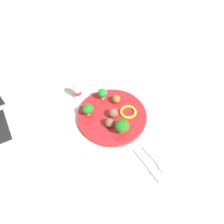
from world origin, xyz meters
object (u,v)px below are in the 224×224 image
at_px(broccoli_floret_back_left, 88,109).
at_px(yogurt_bottle, 77,91).
at_px(napkin, 151,162).
at_px(pepper_ring_near_rim, 128,112).
at_px(fork, 156,161).
at_px(broccoli_floret_back_right, 122,126).
at_px(broccoli_floret_mid_right, 103,93).
at_px(meatball_back_right, 116,99).
at_px(meatball_mid_left, 113,113).
at_px(meatball_mid_right, 109,123).
at_px(knife, 148,166).
at_px(plate, 112,116).

xyz_separation_m(broccoli_floret_back_left, yogurt_bottle, (-0.11, 0.04, -0.01)).
bearing_deg(napkin, pepper_ring_near_rim, 156.08).
bearing_deg(fork, broccoli_floret_back_right, -177.45).
bearing_deg(broccoli_floret_back_left, broccoli_floret_mid_right, 103.57).
height_order(meatball_back_right, meatball_mid_left, meatball_mid_left).
xyz_separation_m(broccoli_floret_mid_right, yogurt_bottle, (-0.09, -0.06, -0.01)).
relative_size(meatball_back_right, napkin, 0.21).
bearing_deg(meatball_mid_right, broccoli_floret_back_right, 15.72).
height_order(meatball_mid_left, napkin, meatball_mid_left).
distance_m(meatball_back_right, knife, 0.31).
xyz_separation_m(plate, broccoli_floret_back_right, (0.08, -0.03, 0.05)).
height_order(broccoli_floret_mid_right, napkin, broccoli_floret_mid_right).
xyz_separation_m(napkin, knife, (0.01, -0.02, 0.00)).
distance_m(broccoli_floret_back_left, meatball_mid_left, 0.10).
bearing_deg(knife, meatball_back_right, 158.36).
distance_m(meatball_back_right, meatball_mid_right, 0.12).
xyz_separation_m(meatball_back_right, yogurt_bottle, (-0.14, -0.09, 0.00)).
distance_m(broccoli_floret_back_right, napkin, 0.17).
bearing_deg(broccoli_floret_back_left, pepper_ring_near_rim, 49.56).
xyz_separation_m(plate, meatball_mid_left, (0.01, -0.00, 0.03)).
height_order(broccoli_floret_back_left, napkin, broccoli_floret_back_left).
xyz_separation_m(plate, meatball_mid_right, (0.03, -0.04, 0.03)).
bearing_deg(plate, meatball_back_right, 123.65).
bearing_deg(meatball_mid_left, yogurt_bottle, -171.06).
xyz_separation_m(broccoli_floret_mid_right, fork, (0.34, -0.05, -0.04)).
relative_size(broccoli_floret_mid_right, yogurt_bottle, 0.66).
distance_m(plate, broccoli_floret_back_right, 0.10).
bearing_deg(meatball_mid_right, yogurt_bottle, 177.22).
height_order(meatball_back_right, yogurt_bottle, yogurt_bottle).
height_order(meatball_mid_right, meatball_mid_left, meatball_mid_left).
relative_size(plate, pepper_ring_near_rim, 4.13).
bearing_deg(meatball_mid_right, meatball_mid_left, 120.10).
height_order(broccoli_floret_mid_right, knife, broccoli_floret_mid_right).
relative_size(broccoli_floret_mid_right, broccoli_floret_back_left, 0.96).
distance_m(broccoli_floret_mid_right, meatball_back_right, 0.06).
bearing_deg(meatball_mid_left, plate, 171.42).
bearing_deg(pepper_ring_near_rim, napkin, -23.92).
height_order(broccoli_floret_mid_right, meatball_mid_left, broccoli_floret_mid_right).
distance_m(broccoli_floret_mid_right, napkin, 0.34).
bearing_deg(broccoli_floret_mid_right, yogurt_bottle, -145.53).
xyz_separation_m(pepper_ring_near_rim, napkin, (0.21, -0.09, -0.02)).
bearing_deg(broccoli_floret_mid_right, napkin, -11.34).
bearing_deg(knife, yogurt_bottle, 176.85).
height_order(plate, meatball_back_right, meatball_back_right).
height_order(broccoli_floret_back_right, napkin, broccoli_floret_back_right).
relative_size(meatball_mid_left, napkin, 0.23).
distance_m(napkin, knife, 0.02).
xyz_separation_m(napkin, yogurt_bottle, (-0.43, 0.00, 0.03)).
height_order(broccoli_floret_back_left, yogurt_bottle, yogurt_bottle).
bearing_deg(meatball_back_right, fork, -15.02).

